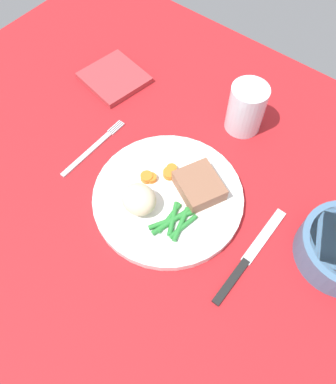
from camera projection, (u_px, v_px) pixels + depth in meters
dining_table at (167, 191)px, 69.31cm from camera, size 120.00×90.00×2.00cm
dinner_plate at (168, 197)px, 66.62cm from camera, size 26.68×26.68×1.60cm
meat_portion at (199, 186)px, 65.23cm from camera, size 10.09×9.60×2.83cm
mashed_potatoes at (139, 199)px, 62.72cm from camera, size 6.11×5.56×4.81cm
carrot_slices at (160, 175)px, 67.41cm from camera, size 5.04×6.37×1.20cm
green_beans at (175, 221)px, 62.88cm from camera, size 5.58×7.83×0.88cm
fork at (93, 148)px, 72.83cm from camera, size 1.44×16.60×0.40cm
knife at (249, 257)px, 61.60cm from camera, size 1.70×20.50×0.64cm
water_glass at (245, 111)px, 72.26cm from camera, size 7.15×7.15×9.95cm
napkin at (114, 78)px, 81.97cm from camera, size 14.33×13.75×1.21cm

